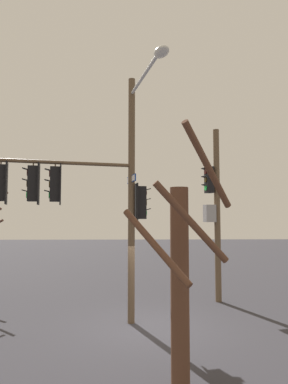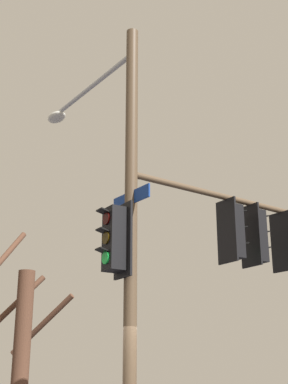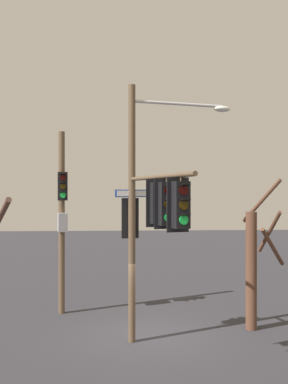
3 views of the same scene
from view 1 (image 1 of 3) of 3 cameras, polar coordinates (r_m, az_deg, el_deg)
name	(u,v)px [view 1 (image 1 of 3)]	position (r m, az deg, el deg)	size (l,w,h in m)	color
ground_plane	(147,328)	(11.24, 0.46, -22.21)	(80.00, 80.00, 0.00)	#312F35
main_signal_pole_assembly	(92,184)	(10.83, -8.93, 1.40)	(3.97, 5.81, 8.20)	brown
secondary_pole_assembly	(214,208)	(14.19, 11.97, -2.63)	(0.44, 0.80, 7.15)	brown
bare_tree_behind_pole	(181,275)	(7.05, 6.27, -13.89)	(1.39, 2.30, 5.26)	brown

